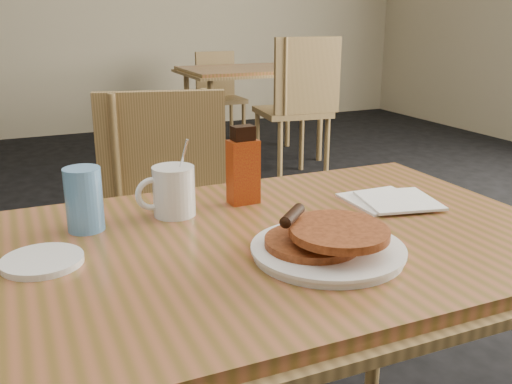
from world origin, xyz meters
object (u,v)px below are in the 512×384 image
at_px(neighbor_table, 253,73).
at_px(syrup_bottle, 243,168).
at_px(main_table, 278,255).
at_px(coffee_mug, 172,190).
at_px(chair_neighbor_far, 219,89).
at_px(chair_neighbor_near, 299,97).
at_px(blue_tumbler, 84,199).
at_px(chair_main_far, 173,211).
at_px(pancake_plate, 328,243).

xyz_separation_m(neighbor_table, syrup_bottle, (-1.40, -3.08, 0.13)).
distance_m(main_table, coffee_mug, 0.27).
relative_size(chair_neighbor_far, chair_neighbor_near, 0.81).
bearing_deg(chair_neighbor_far, chair_neighbor_near, -88.30).
height_order(main_table, coffee_mug, coffee_mug).
height_order(syrup_bottle, blue_tumbler, syrup_bottle).
height_order(chair_main_far, blue_tumbler, chair_main_far).
relative_size(chair_main_far, coffee_mug, 5.44).
bearing_deg(coffee_mug, syrup_bottle, -2.19).
height_order(main_table, chair_neighbor_far, chair_neighbor_far).
relative_size(chair_neighbor_far, pancake_plate, 2.91).
height_order(chair_neighbor_near, coffee_mug, chair_neighbor_near).
height_order(chair_neighbor_far, syrup_bottle, syrup_bottle).
bearing_deg(blue_tumbler, syrup_bottle, 4.21).
distance_m(main_table, chair_main_far, 0.77).
xyz_separation_m(chair_neighbor_near, coffee_mug, (-1.58, -2.33, 0.20)).
xyz_separation_m(main_table, chair_neighbor_far, (1.41, 4.05, -0.22)).
xyz_separation_m(chair_neighbor_near, blue_tumbler, (-1.77, -2.34, 0.20)).
relative_size(neighbor_table, syrup_bottle, 6.32).
height_order(chair_main_far, pancake_plate, chair_main_far).
bearing_deg(chair_neighbor_near, pancake_plate, -110.24).
bearing_deg(neighbor_table, blue_tumbler, -119.56).
bearing_deg(chair_main_far, main_table, -73.99).
distance_m(neighbor_table, blue_tumbler, 3.57).
relative_size(chair_neighbor_far, syrup_bottle, 4.53).
height_order(pancake_plate, syrup_bottle, syrup_bottle).
height_order(main_table, chair_main_far, chair_main_far).
relative_size(pancake_plate, blue_tumbler, 2.16).
height_order(chair_main_far, chair_neighbor_far, chair_main_far).
xyz_separation_m(chair_main_far, syrup_bottle, (0.02, -0.54, 0.28)).
relative_size(neighbor_table, chair_neighbor_near, 1.13).
distance_m(chair_neighbor_far, blue_tumbler, 4.25).
bearing_deg(blue_tumbler, pancake_plate, -39.46).
bearing_deg(main_table, syrup_bottle, 85.48).
xyz_separation_m(chair_main_far, blue_tumbler, (-0.34, -0.57, 0.26)).
bearing_deg(syrup_bottle, chair_neighbor_near, 56.53).
bearing_deg(chair_neighbor_far, chair_main_far, -112.27).
distance_m(chair_main_far, pancake_plate, 0.91).
distance_m(chair_main_far, coffee_mug, 0.63).
distance_m(main_table, chair_neighbor_far, 4.29).
bearing_deg(pancake_plate, blue_tumbler, 140.54).
height_order(neighbor_table, coffee_mug, coffee_mug).
relative_size(chair_main_far, chair_neighbor_near, 0.92).
bearing_deg(chair_neighbor_far, coffee_mug, -111.19).
bearing_deg(chair_neighbor_near, main_table, -112.08).
xyz_separation_m(main_table, chair_main_far, (-0.00, 0.76, -0.15)).
xyz_separation_m(chair_neighbor_near, syrup_bottle, (-1.41, -2.31, 0.22)).
height_order(coffee_mug, blue_tumbler, coffee_mug).
relative_size(coffee_mug, blue_tumbler, 1.31).
relative_size(main_table, coffee_mug, 6.92).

